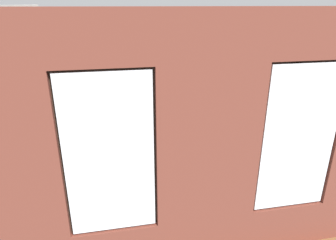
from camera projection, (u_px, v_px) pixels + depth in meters
ground_plane at (167, 164)px, 6.80m from camera, size 6.23×6.20×0.10m
brick_wall_with_windows at (208, 152)px, 3.70m from camera, size 5.63×0.30×3.33m
white_wall_right at (21, 102)px, 5.49m from camera, size 0.10×5.20×3.33m
couch_by_window at (191, 207)px, 4.77m from camera, size 1.80×0.87×0.80m
couch_left at (270, 155)px, 6.40m from camera, size 0.90×1.99×0.80m
coffee_table at (157, 141)px, 6.93m from camera, size 1.55×0.71×0.44m
cup_ceramic at (148, 136)px, 6.93m from camera, size 0.08×0.08×0.10m
table_plant_small at (174, 131)px, 7.06m from camera, size 0.12×0.12×0.19m
remote_silver at (162, 140)px, 6.83m from camera, size 0.17×0.13×0.02m
remote_gray at (157, 138)px, 6.90m from camera, size 0.15×0.16×0.02m
media_console at (47, 172)px, 5.85m from camera, size 1.19×0.42×0.55m
tv_flatscreen at (42, 143)px, 5.63m from camera, size 1.02×0.20×0.69m
potted_plant_foreground_right at (73, 109)px, 8.00m from camera, size 0.81×0.70×1.35m
potted_plant_corner_near_left at (229, 96)px, 8.81m from camera, size 0.80×0.85×1.22m
potted_plant_between_couches at (271, 168)px, 4.87m from camera, size 0.93×1.08×1.51m
potted_plant_corner_far_left at (325, 182)px, 5.00m from camera, size 0.83×0.79×1.22m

